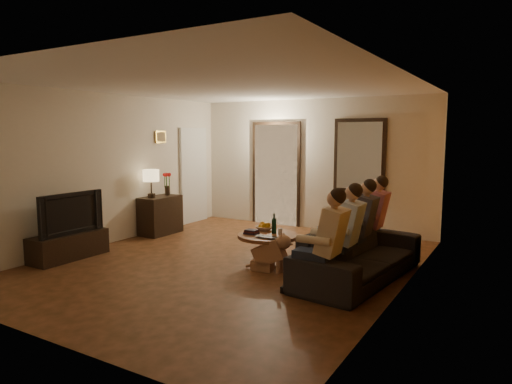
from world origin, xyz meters
The scene contains 33 objects.
floor centered at (0.00, 0.00, 0.00)m, with size 5.00×6.00×0.01m, color #3E2810.
ceiling centered at (0.00, 0.00, 2.60)m, with size 5.00×6.00×0.01m, color white.
back_wall centered at (0.00, 3.00, 1.30)m, with size 5.00×0.02×2.60m, color beige.
front_wall centered at (0.00, -3.00, 1.30)m, with size 5.00×0.02×2.60m, color beige.
left_wall centered at (-2.50, 0.00, 1.30)m, with size 0.02×6.00×2.60m, color beige.
right_wall centered at (2.50, 0.00, 1.30)m, with size 0.02×6.00×2.60m, color beige.
orange_accent centered at (2.49, 0.00, 1.30)m, with size 0.01×6.00×2.60m, color #C48021.
kitchen_doorway centered at (-0.80, 2.98, 1.05)m, with size 1.00×0.06×2.10m, color #FFE0A5.
door_trim centered at (-0.80, 2.97, 1.05)m, with size 1.12×0.04×2.22m, color black.
fridge_glimpse centered at (-0.55, 2.98, 0.90)m, with size 0.45×0.03×1.70m, color silver.
mirror_frame centered at (1.00, 2.96, 1.50)m, with size 1.00×0.05×1.40m, color black.
mirror_glass centered at (1.00, 2.93, 1.50)m, with size 0.86×0.02×1.26m, color white.
white_door centered at (-2.46, 2.30, 1.02)m, with size 0.06×0.85×2.04m, color white.
framed_art centered at (-2.47, 1.30, 1.85)m, with size 0.03×0.28×0.24m, color #B28C33.
art_canvas centered at (-2.46, 1.30, 1.85)m, with size 0.01×0.22×0.18m, color brown.
dresser centered at (-2.25, 1.00, 0.36)m, with size 0.45×0.81×0.72m, color black.
table_lamp centered at (-2.25, 0.78, 0.99)m, with size 0.30×0.30×0.54m, color beige, non-canonical shape.
flower_vase centered at (-2.25, 1.22, 0.94)m, with size 0.14×0.14×0.44m, color red, non-canonical shape.
tv_stand centered at (-2.25, -1.05, 0.20)m, with size 0.45×1.18×0.39m, color black.
tv centered at (-2.25, -1.05, 0.71)m, with size 0.14×1.10×0.63m, color black.
sofa centered at (1.91, 0.26, 0.33)m, with size 0.89×2.28×0.67m, color black.
person_a centered at (1.81, -0.64, 0.60)m, with size 0.60×0.40×1.20m, color tan, non-canonical shape.
person_b centered at (1.81, -0.04, 0.60)m, with size 0.60×0.40×1.20m, color tan, non-canonical shape.
person_c centered at (1.81, 0.56, 0.60)m, with size 0.60×0.40×1.20m, color tan, non-canonical shape.
person_d centered at (1.81, 1.16, 0.60)m, with size 0.60×0.40×1.20m, color tan, non-canonical shape.
dog centered at (0.72, -0.06, 0.28)m, with size 0.56×0.24×0.56m, color #B17252, non-canonical shape.
coffee_table centered at (0.54, 0.23, 0.23)m, with size 0.88×0.88×0.45m, color brown.
bowl centered at (0.36, 0.45, 0.48)m, with size 0.26×0.26×0.06m, color white.
oranges centered at (0.36, 0.45, 0.55)m, with size 0.20×0.20×0.08m, color orange, non-canonical shape.
wine_bottle centered at (0.59, 0.33, 0.60)m, with size 0.07×0.07×0.31m, color black, non-canonical shape.
wine_glass centered at (0.72, 0.28, 0.50)m, with size 0.06×0.06×0.10m, color silver.
book_stack centered at (0.32, 0.13, 0.48)m, with size 0.20×0.15×0.07m, color black, non-canonical shape.
laptop centered at (0.64, -0.05, 0.46)m, with size 0.33×0.21×0.03m, color black.
Camera 1 is at (3.72, -5.46, 1.90)m, focal length 32.00 mm.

